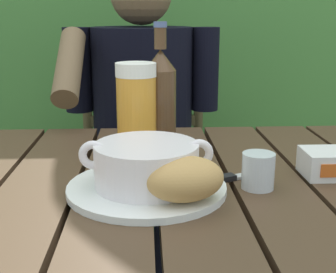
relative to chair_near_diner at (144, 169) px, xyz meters
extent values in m
cube|color=#463220|center=(-0.18, -0.83, 0.25)|extent=(0.13, 0.80, 0.04)
cube|color=#463220|center=(-0.05, -0.83, 0.25)|extent=(0.13, 0.80, 0.04)
cube|color=#463220|center=(0.09, -0.83, 0.25)|extent=(0.13, 0.80, 0.04)
cube|color=#463220|center=(0.23, -0.83, 0.25)|extent=(0.13, 0.80, 0.04)
cube|color=#463220|center=(0.09, -0.46, 0.19)|extent=(1.20, 0.03, 0.08)
cube|color=#3E7434|center=(0.09, 0.60, 0.36)|extent=(3.38, 0.60, 1.69)
cylinder|color=#4C3823|center=(0.78, 0.75, 0.23)|extent=(0.10, 0.10, 1.42)
cylinder|color=#4C3823|center=(0.58, 0.75, 0.38)|extent=(0.10, 0.10, 1.73)
cylinder|color=#423D22|center=(0.22, -0.24, -0.25)|extent=(0.04, 0.04, 0.47)
cylinder|color=#423D22|center=(-0.22, -0.24, -0.25)|extent=(0.04, 0.04, 0.47)
cylinder|color=#423D22|center=(0.22, 0.13, -0.25)|extent=(0.04, 0.04, 0.47)
cylinder|color=#423D22|center=(-0.22, 0.13, -0.25)|extent=(0.04, 0.04, 0.47)
cube|color=#423D22|center=(0.00, -0.05, 0.00)|extent=(0.47, 0.41, 0.02)
cylinder|color=#423D22|center=(0.22, 0.13, 0.22)|extent=(0.04, 0.04, 0.47)
cylinder|color=#423D22|center=(-0.22, 0.13, 0.22)|extent=(0.04, 0.04, 0.47)
cube|color=#423D22|center=(0.00, 0.13, 0.15)|extent=(0.43, 0.02, 0.04)
cube|color=#423D22|center=(0.00, 0.13, 0.27)|extent=(0.43, 0.02, 0.04)
cube|color=#423D22|center=(0.00, 0.13, 0.39)|extent=(0.43, 0.02, 0.04)
cylinder|color=black|center=(0.08, -0.25, 0.03)|extent=(0.13, 0.40, 0.13)
cylinder|color=black|center=(-0.09, -0.25, 0.03)|extent=(0.13, 0.40, 0.13)
cylinder|color=black|center=(0.00, -0.15, 0.27)|extent=(0.32, 0.32, 0.49)
cylinder|color=black|center=(0.20, -0.17, 0.39)|extent=(0.08, 0.08, 0.26)
cylinder|color=black|center=(-0.20, -0.17, 0.39)|extent=(0.08, 0.08, 0.26)
cylinder|color=brown|center=(-0.20, -0.33, 0.42)|extent=(0.07, 0.25, 0.21)
cylinder|color=white|center=(0.01, -0.88, 0.27)|extent=(0.27, 0.27, 0.01)
cylinder|color=white|center=(0.01, -0.88, 0.31)|extent=(0.18, 0.18, 0.07)
cylinder|color=#BC5422|center=(0.01, -0.88, 0.33)|extent=(0.16, 0.16, 0.01)
torus|color=white|center=(-0.08, -0.88, 0.33)|extent=(0.05, 0.01, 0.05)
torus|color=white|center=(0.10, -0.88, 0.33)|extent=(0.05, 0.01, 0.05)
ellipsoid|color=tan|center=(0.07, -0.95, 0.31)|extent=(0.15, 0.12, 0.07)
cylinder|color=orange|center=(-0.01, -0.67, 0.35)|extent=(0.08, 0.08, 0.17)
cylinder|color=white|center=(-0.01, -0.67, 0.45)|extent=(0.09, 0.09, 0.03)
cylinder|color=#4D341E|center=(0.04, -0.64, 0.35)|extent=(0.07, 0.07, 0.18)
cone|color=#4D341E|center=(0.04, -0.64, 0.46)|extent=(0.07, 0.07, 0.04)
cylinder|color=#4D341E|center=(0.04, -0.64, 0.51)|extent=(0.03, 0.03, 0.04)
cylinder|color=#4E6091|center=(0.04, -0.64, 0.54)|extent=(0.03, 0.03, 0.01)
cylinder|color=silver|center=(0.20, -0.88, 0.30)|extent=(0.06, 0.06, 0.06)
cube|color=white|center=(0.36, -0.82, 0.29)|extent=(0.11, 0.08, 0.05)
cube|color=silver|center=(0.20, -0.82, 0.27)|extent=(0.11, 0.06, 0.00)
cube|color=black|center=(0.14, -0.84, 0.27)|extent=(0.06, 0.04, 0.01)
camera|label=1|loc=(0.01, -1.63, 0.56)|focal=49.38mm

